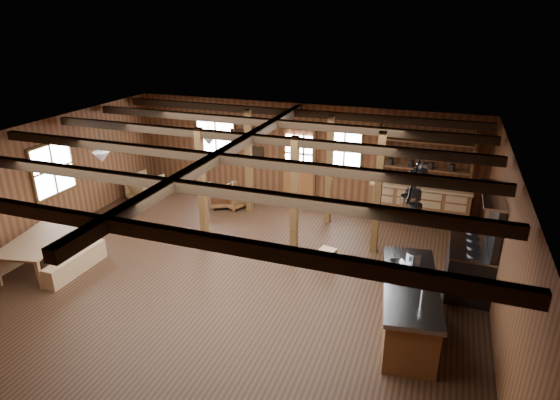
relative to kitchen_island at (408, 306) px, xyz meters
name	(u,v)px	position (x,y,z in m)	size (l,w,h in m)	color
room	(231,212)	(-3.60, 0.68, 0.92)	(10.04, 9.04, 2.84)	black
ceiling_joists	(232,148)	(-3.60, 0.86, 2.20)	(9.80, 8.82, 0.18)	black
timber_posts	(289,182)	(-3.08, 2.76, 0.92)	(3.95, 2.35, 2.80)	#452D13
back_door	(298,171)	(-3.60, 5.13, 0.40)	(1.02, 0.08, 2.15)	brown
window_back_left	(216,139)	(-6.20, 5.14, 1.12)	(1.32, 0.06, 1.32)	white
window_back_right	(344,151)	(-2.30, 5.14, 1.12)	(1.02, 0.06, 1.32)	white
window_left	(53,169)	(-8.56, 1.18, 1.12)	(0.14, 1.24, 1.32)	white
notice_boards	(250,141)	(-5.10, 5.14, 1.16)	(1.08, 0.03, 0.90)	silver
back_counter	(419,198)	(-0.20, 4.89, 0.12)	(2.55, 0.60, 2.45)	brown
pendant_lamps	(158,148)	(-5.85, 1.68, 1.77)	(1.86, 2.36, 0.66)	#2A292C
pot_rack	(414,187)	(-0.17, 0.96, 1.80)	(0.39, 3.00, 0.43)	#2A292C
kitchen_island	(408,306)	(0.00, 0.00, 0.00)	(1.21, 2.60, 1.20)	brown
step_stool	(328,256)	(-1.85, 1.78, -0.31)	(0.38, 0.27, 0.34)	#996645
commercial_range	(473,258)	(1.05, 1.81, 0.17)	(0.85, 1.65, 2.04)	#2A292C
dining_table	(46,252)	(-7.50, -0.38, -0.14)	(1.94, 1.08, 0.68)	brown
bench_wall	(21,251)	(-8.25, -0.38, -0.26)	(0.29, 1.57, 0.43)	#996645
bench_aisle	(76,263)	(-6.74, -0.38, -0.27)	(0.29, 1.55, 0.43)	#996645
armchair_a	(222,195)	(-5.47, 3.92, -0.15)	(0.69, 0.71, 0.65)	brown
armchair_b	(235,196)	(-5.09, 4.02, -0.17)	(0.67, 0.69, 0.63)	brown
armchair_c	(146,187)	(-7.80, 3.66, -0.09)	(0.82, 0.84, 0.77)	brown
counter_pot	(414,256)	(-0.03, 0.79, 0.54)	(0.27, 0.27, 0.16)	#B3B5BA
bowl	(397,263)	(-0.29, 0.52, 0.49)	(0.26, 0.26, 0.06)	silver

